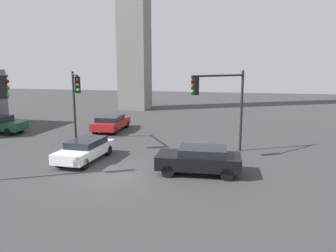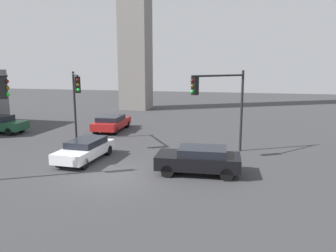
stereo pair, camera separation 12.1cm
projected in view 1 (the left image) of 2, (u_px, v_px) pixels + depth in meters
ground_plane at (115, 176)px, 16.49m from camera, size 108.21×108.21×0.00m
traffic_light_1 at (76, 92)px, 22.05m from camera, size 2.45×3.69×5.06m
traffic_light_2 at (220, 95)px, 19.55m from camera, size 2.90×3.28×5.19m
car_0 at (85, 149)px, 19.04m from camera, size 1.92×4.44×1.24m
car_3 at (200, 159)px, 16.72m from camera, size 4.37×2.19×1.39m
car_4 at (111, 123)px, 27.78m from camera, size 2.24×4.71×1.30m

